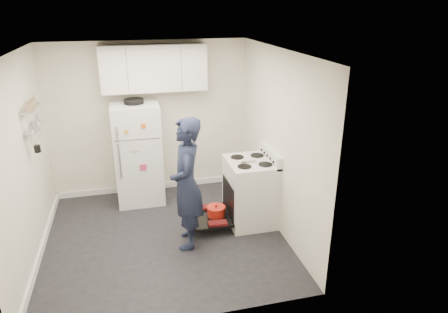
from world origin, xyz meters
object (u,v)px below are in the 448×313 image
object	(u,v)px
refrigerator	(138,153)
person	(187,184)
electric_range	(249,192)
open_oven_door	(212,214)

from	to	relation	value
refrigerator	person	distance (m)	1.57
electric_range	refrigerator	xyz separation A→B (m)	(-1.51, 1.10, 0.34)
open_oven_door	refrigerator	size ratio (longest dim) A/B	0.42
open_oven_door	person	distance (m)	0.88
open_oven_door	refrigerator	bearing A→B (deg)	130.65
electric_range	refrigerator	size ratio (longest dim) A/B	0.66
refrigerator	person	world-z (taller)	person
electric_range	open_oven_door	world-z (taller)	electric_range
electric_range	refrigerator	world-z (taller)	refrigerator
electric_range	open_oven_door	size ratio (longest dim) A/B	1.57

